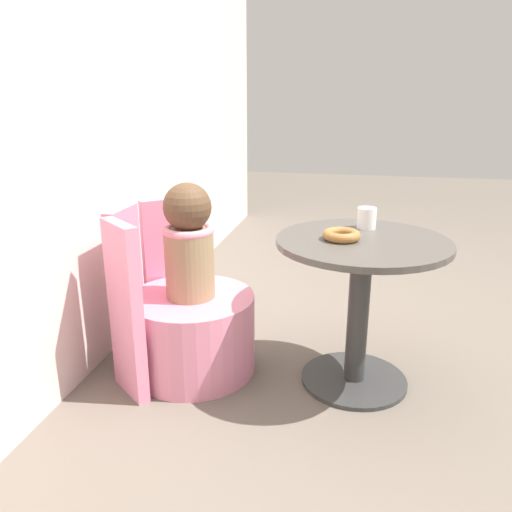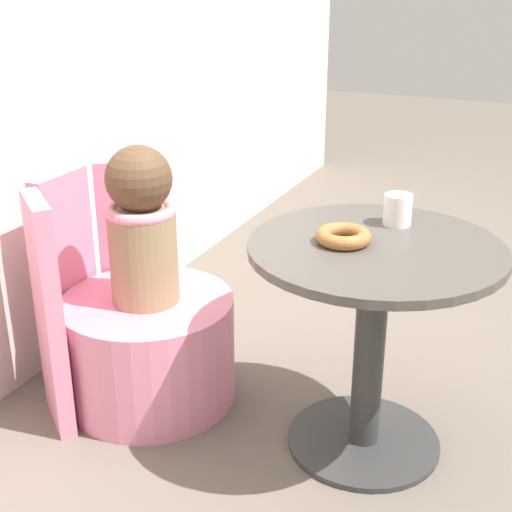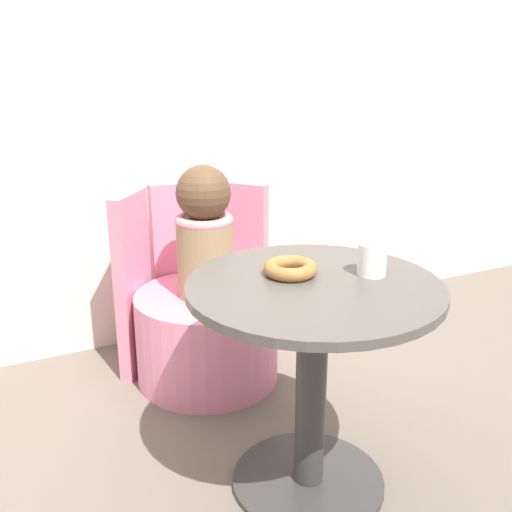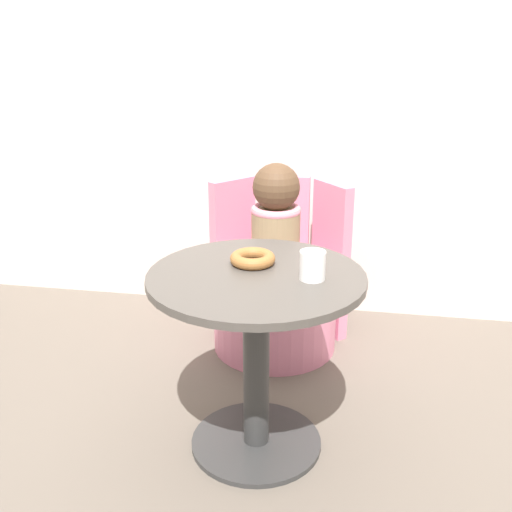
{
  "view_description": "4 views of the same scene",
  "coord_description": "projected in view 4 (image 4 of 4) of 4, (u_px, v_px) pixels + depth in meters",
  "views": [
    {
      "loc": [
        -1.81,
        -0.01,
        1.16
      ],
      "look_at": [
        0.02,
        0.38,
        0.56
      ],
      "focal_mm": 35.0,
      "sensor_mm": 36.0,
      "label": 1
    },
    {
      "loc": [
        -1.61,
        -0.45,
        1.31
      ],
      "look_at": [
        0.02,
        0.28,
        0.57
      ],
      "focal_mm": 50.0,
      "sensor_mm": 36.0,
      "label": 2
    },
    {
      "loc": [
        -0.68,
        -1.28,
        1.19
      ],
      "look_at": [
        0.09,
        0.31,
        0.6
      ],
      "focal_mm": 42.0,
      "sensor_mm": 36.0,
      "label": 3
    },
    {
      "loc": [
        0.38,
        -1.71,
        1.32
      ],
      "look_at": [
        0.03,
        0.33,
        0.55
      ],
      "focal_mm": 42.0,
      "sensor_mm": 36.0,
      "label": 4
    }
  ],
  "objects": [
    {
      "name": "donut",
      "position": [
        253.0,
        258.0,
        1.91
      ],
      "size": [
        0.15,
        0.15,
        0.04
      ],
      "color": "#9E6633",
      "rests_on": "round_table"
    },
    {
      "name": "child_figure",
      "position": [
        276.0,
        221.0,
        2.5
      ],
      "size": [
        0.21,
        0.21,
        0.48
      ],
      "color": "#937A56",
      "rests_on": "tub_chair"
    },
    {
      "name": "booth_backrest",
      "position": [
        282.0,
        254.0,
        2.79
      ],
      "size": [
        0.64,
        0.23,
        0.71
      ],
      "color": "pink",
      "rests_on": "ground_plane"
    },
    {
      "name": "cup",
      "position": [
        312.0,
        265.0,
        1.78
      ],
      "size": [
        0.08,
        0.08,
        0.09
      ],
      "color": "white",
      "rests_on": "round_table"
    },
    {
      "name": "ground_plane",
      "position": [
        232.0,
        435.0,
        2.1
      ],
      "size": [
        12.0,
        12.0,
        0.0
      ],
      "primitive_type": "plane",
      "color": "#665B51"
    },
    {
      "name": "back_wall",
      "position": [
        280.0,
        62.0,
        2.73
      ],
      "size": [
        6.0,
        0.06,
        2.4
      ],
      "color": "silver",
      "rests_on": "ground_plane"
    },
    {
      "name": "tub_chair",
      "position": [
        275.0,
        310.0,
        2.65
      ],
      "size": [
        0.54,
        0.54,
        0.35
      ],
      "color": "pink",
      "rests_on": "ground_plane"
    },
    {
      "name": "round_table",
      "position": [
        256.0,
        330.0,
        1.9
      ],
      "size": [
        0.68,
        0.68,
        0.63
      ],
      "color": "#333333",
      "rests_on": "ground_plane"
    }
  ]
}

